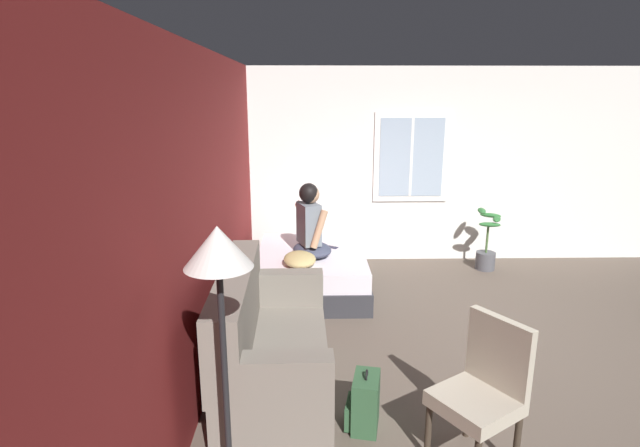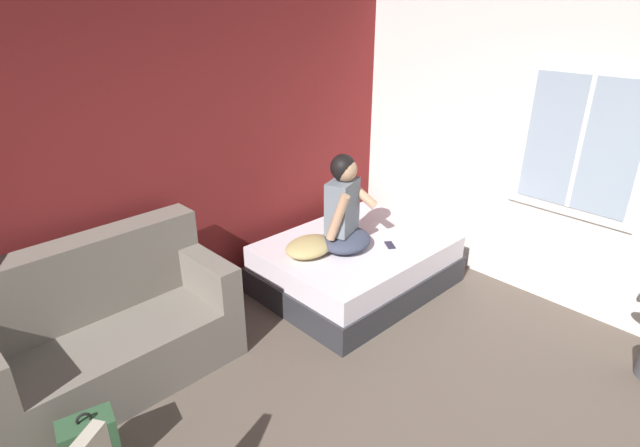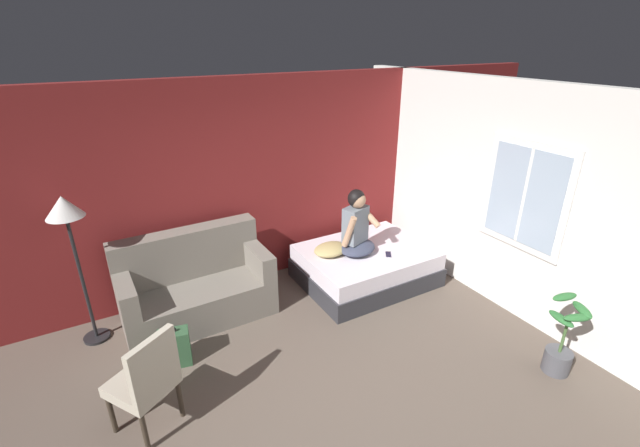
# 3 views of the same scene
# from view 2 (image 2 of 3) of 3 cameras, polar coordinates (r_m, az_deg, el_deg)

# --- Properties ---
(wall_back_accent) EXTENTS (10.61, 0.16, 2.70)m
(wall_back_accent) POSITION_cam_2_polar(r_m,az_deg,el_deg) (4.17, -21.49, 5.80)
(wall_back_accent) COLOR maroon
(wall_back_accent) RESTS_ON ground
(wall_side_with_window) EXTENTS (0.19, 6.68, 2.70)m
(wall_side_with_window) POSITION_cam_2_polar(r_m,az_deg,el_deg) (4.59, 32.31, 5.34)
(wall_side_with_window) COLOR silver
(wall_side_with_window) RESTS_ON ground
(bed) EXTENTS (1.72, 1.32, 0.48)m
(bed) POSITION_cam_2_polar(r_m,az_deg,el_deg) (4.79, 4.12, -4.71)
(bed) COLOR #2D2D33
(bed) RESTS_ON ground
(couch) EXTENTS (1.72, 0.85, 1.04)m
(couch) POSITION_cam_2_polar(r_m,az_deg,el_deg) (3.93, -23.12, -11.27)
(couch) COLOR slate
(couch) RESTS_ON ground
(person_seated) EXTENTS (0.64, 0.59, 0.88)m
(person_seated) POSITION_cam_2_polar(r_m,az_deg,el_deg) (4.42, 2.79, 1.38)
(person_seated) COLOR #383D51
(person_seated) RESTS_ON bed
(backpack) EXTENTS (0.33, 0.28, 0.46)m
(backpack) POSITION_cam_2_polar(r_m,az_deg,el_deg) (3.42, -24.69, -22.19)
(backpack) COLOR #2D5133
(backpack) RESTS_ON ground
(throw_pillow) EXTENTS (0.51, 0.40, 0.14)m
(throw_pillow) POSITION_cam_2_polar(r_m,az_deg,el_deg) (4.42, -1.22, -2.65)
(throw_pillow) COLOR tan
(throw_pillow) RESTS_ON bed
(cell_phone) EXTENTS (0.14, 0.16, 0.01)m
(cell_phone) POSITION_cam_2_polar(r_m,az_deg,el_deg) (4.64, 7.99, -2.44)
(cell_phone) COLOR black
(cell_phone) RESTS_ON bed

